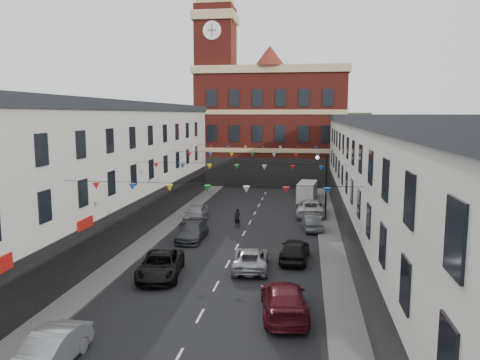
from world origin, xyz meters
The scene contains 20 objects.
ground centered at (0.00, 0.00, 0.00)m, with size 160.00×160.00×0.00m, color black.
pavement_left centered at (-6.90, 2.00, 0.07)m, with size 1.80×64.00×0.15m, color #605E5B.
pavement_right centered at (6.90, 2.00, 0.07)m, with size 1.80×64.00×0.15m, color #605E5B.
terrace_left centered at (-11.78, 1.00, 5.35)m, with size 8.40×56.00×10.70m.
terrace_right centered at (11.78, 1.00, 4.85)m, with size 8.40×56.00×9.70m.
civic_building centered at (0.00, 37.95, 8.14)m, with size 20.60×13.30×18.50m.
clock_tower centered at (-7.50, 35.00, 14.93)m, with size 5.60×5.60×30.00m.
distant_hill centered at (-4.00, 62.00, 5.00)m, with size 40.00×14.00×10.00m, color #335226.
street_lamp centered at (6.55, 14.00, 3.90)m, with size 1.10×0.36×6.00m.
car_left_b centered at (-4.65, -13.48, 0.72)m, with size 1.52×4.35×1.43m, color #A2A6AA.
car_left_c centered at (-3.60, -2.91, 0.71)m, with size 2.37×5.14×1.43m, color black.
car_left_d centered at (-3.72, 5.48, 0.68)m, with size 1.90×4.66×1.35m, color #3F4247.
car_left_e centered at (-4.88, 11.56, 0.77)m, with size 1.82×4.52×1.54m, color gray.
car_right_c centered at (4.01, -7.28, 0.77)m, with size 2.16×5.31×1.54m, color #56111A.
car_right_d centered at (4.30, 1.35, 0.76)m, with size 1.79×4.46×1.52m, color black.
car_right_e centered at (5.50, 9.98, 0.67)m, with size 1.41×4.05×1.33m, color #54565C.
car_right_f centered at (5.50, 15.65, 0.80)m, with size 2.65×5.75×1.60m, color silver.
moving_car centered at (1.59, -0.67, 0.66)m, with size 2.20×4.76×1.32m, color #A2A5A9.
white_van centered at (5.10, 23.57, 1.06)m, with size 1.84×4.77×2.11m, color silver.
pedestrian centered at (-0.84, 9.99, 0.83)m, with size 0.60×0.40×1.66m, color black.
Camera 1 is at (4.97, -29.04, 9.70)m, focal length 35.00 mm.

